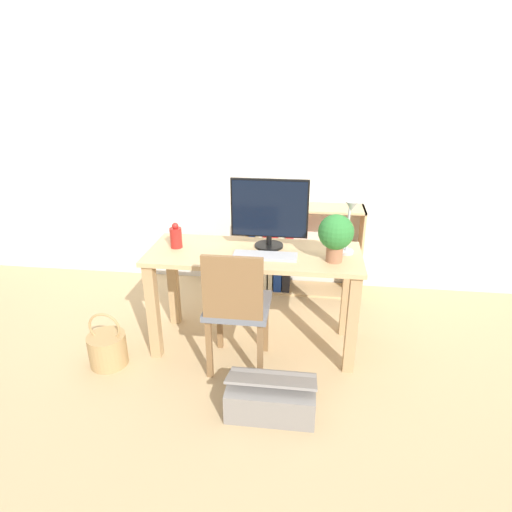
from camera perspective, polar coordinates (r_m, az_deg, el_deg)
ground_plane at (r=3.18m, az=-0.23°, el=-11.54°), size 10.00×10.00×0.00m
wall_back at (r=3.72m, az=1.95°, el=15.23°), size 8.00×0.05×2.60m
desk at (r=2.89m, az=-0.25°, el=-2.13°), size 1.41×0.55×0.72m
monitor at (r=2.84m, az=1.80°, el=6.00°), size 0.51×0.19×0.47m
keyboard at (r=2.75m, az=1.22°, el=0.02°), size 0.41×0.14×0.02m
vase at (r=2.93m, az=-10.62°, el=2.54°), size 0.08×0.08×0.17m
desk_lamp at (r=2.74m, az=12.35°, el=4.38°), size 0.10×0.19×0.38m
potted_plant at (r=2.67m, az=10.59°, el=2.89°), size 0.22×0.22×0.30m
chair at (r=2.68m, az=-2.62°, el=-6.63°), size 0.40×0.40×0.86m
bookshelf at (r=3.78m, az=3.48°, el=0.79°), size 0.99×0.28×0.78m
basket at (r=3.08m, az=-19.17°, el=-11.56°), size 0.25×0.25×0.39m
storage_box at (r=2.58m, az=2.00°, el=-18.27°), size 0.51×0.32×0.25m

